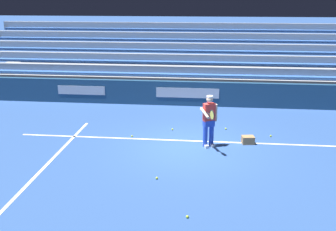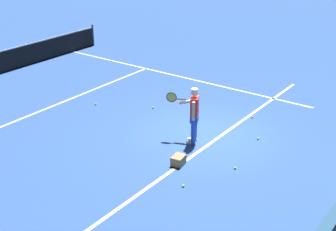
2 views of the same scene
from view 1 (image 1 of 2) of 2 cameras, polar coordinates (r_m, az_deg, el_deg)
name	(u,v)px [view 1 (image 1 of 2)]	position (r m, az deg, el deg)	size (l,w,h in m)	color
ground_plane	(190,146)	(13.01, 3.18, -4.47)	(160.00, 160.00, 0.00)	#2D5193
court_baseline_white	(191,141)	(13.48, 3.30, -3.68)	(12.00, 0.10, 0.01)	white
court_sideline_white	(13,200)	(10.50, -21.61, -11.30)	(0.10, 12.00, 0.01)	white
back_wall_sponsor_board	(196,94)	(17.61, 4.05, 3.18)	(23.16, 0.25, 1.10)	navy
bleacher_stand	(198,77)	(20.12, 4.38, 5.65)	(22.00, 4.00, 3.85)	#9EA3A8
tennis_player	(209,121)	(12.75, 5.97, -0.74)	(0.57, 1.07, 1.71)	blue
ball_box_cardboard	(248,140)	(13.45, 11.53, -3.49)	(0.40, 0.30, 0.26)	#A87F51
tennis_ball_on_baseline	(187,217)	(9.08, 2.83, -14.45)	(0.07, 0.07, 0.07)	#CCE533
tennis_ball_toward_net	(172,129)	(14.49, 0.64, -2.02)	(0.07, 0.07, 0.07)	#CCE533
tennis_ball_by_box	(271,136)	(14.29, 14.68, -2.88)	(0.07, 0.07, 0.07)	#CCE533
tennis_ball_far_right	(226,129)	(14.71, 8.38, -1.91)	(0.07, 0.07, 0.07)	#CCE533
tennis_ball_far_left	(132,136)	(13.86, -5.25, -3.00)	(0.07, 0.07, 0.07)	#CCE533
tennis_ball_midcourt	(157,178)	(10.77, -1.64, -9.06)	(0.07, 0.07, 0.07)	#CCE533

